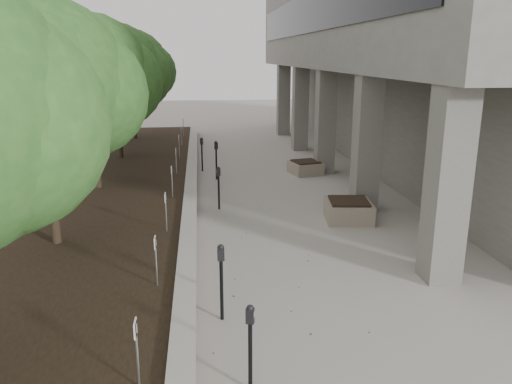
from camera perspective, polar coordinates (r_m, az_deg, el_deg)
ground at (r=9.51m, az=3.43°, el=-13.28°), size 90.00×90.00×0.00m
retaining_wall at (r=17.75m, az=-7.32°, el=1.16°), size 0.39×26.00×0.50m
planting_bed at (r=18.21m, az=-18.95°, el=0.64°), size 7.00×26.00×0.40m
crabapple_tree_2 at (r=11.79m, az=-22.90°, el=7.17°), size 4.60×4.00×5.44m
crabapple_tree_3 at (r=16.62m, az=-18.16°, el=9.63°), size 4.60×4.00×5.44m
crabapple_tree_4 at (r=21.53m, az=-15.54°, el=10.95°), size 4.60×4.00×5.44m
crabapple_tree_5 at (r=26.47m, az=-13.89°, el=11.77°), size 4.60×4.00×5.44m
parking_sign_1 at (r=6.85m, az=-13.31°, el=-17.50°), size 0.04×0.22×0.96m
parking_sign_2 at (r=9.50m, az=-11.26°, el=-7.71°), size 0.04×0.22×0.96m
parking_sign_3 at (r=12.31m, az=-10.17°, el=-2.28°), size 0.04×0.22×0.96m
parking_sign_4 at (r=15.20m, az=-9.49°, el=1.12°), size 0.04×0.22×0.96m
parking_sign_5 at (r=18.12m, az=-9.03°, el=3.42°), size 0.04×0.22×0.96m
parking_sign_6 at (r=21.06m, az=-8.70°, el=5.08°), size 0.04×0.22×0.96m
parking_sign_7 at (r=24.02m, az=-8.45°, el=6.34°), size 0.04×0.22×0.96m
parking_sign_8 at (r=26.99m, az=-8.25°, el=7.32°), size 0.04×0.22×0.96m
parking_meter_1 at (r=7.22m, az=-0.66°, el=-17.27°), size 0.15×0.13×1.31m
parking_meter_2 at (r=8.91m, az=-3.94°, el=-10.19°), size 0.14×0.10×1.42m
parking_meter_3 at (r=15.18m, az=-4.25°, el=0.44°), size 0.15×0.12×1.33m
parking_meter_4 at (r=20.34m, az=-6.14°, el=4.26°), size 0.16×0.13×1.37m
parking_meter_5 at (r=18.88m, az=-4.53°, el=3.60°), size 0.17×0.14×1.47m
planter_front at (r=14.50m, az=10.44°, el=-2.01°), size 1.42×1.42×0.59m
planter_back at (r=19.94m, az=5.64°, el=2.81°), size 1.34×1.34×0.52m
berry_scatter at (r=14.04m, az=-0.42°, el=-3.54°), size 3.30×14.10×0.02m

